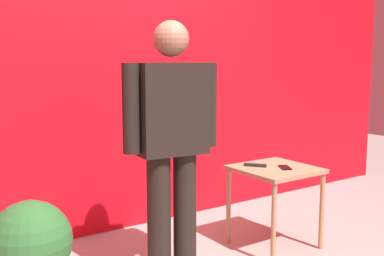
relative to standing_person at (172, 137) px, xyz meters
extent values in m
cube|color=red|center=(0.38, 1.04, 0.49)|extent=(6.18, 0.12, 2.83)
cylinder|color=black|center=(-0.09, 0.01, -0.52)|extent=(0.17, 0.17, 0.82)
cylinder|color=black|center=(0.09, -0.01, -0.52)|extent=(0.17, 0.17, 0.82)
cube|color=black|center=(0.00, 0.00, 0.18)|extent=(0.47, 0.27, 0.58)
cube|color=red|center=(0.01, 0.11, 0.21)|extent=(0.13, 0.03, 0.49)
cube|color=#B2333D|center=(0.01, 0.12, 0.19)|extent=(0.05, 0.01, 0.44)
cylinder|color=black|center=(-0.27, 0.03, 0.20)|extent=(0.12, 0.12, 0.55)
cylinder|color=black|center=(0.27, -0.03, 0.20)|extent=(0.12, 0.12, 0.55)
sphere|color=#A87A5B|center=(0.00, 0.00, 0.62)|extent=(0.23, 0.23, 0.23)
cube|color=tan|center=(0.91, -0.02, -0.33)|extent=(0.56, 0.56, 0.03)
cylinder|color=tan|center=(0.66, -0.26, -0.64)|extent=(0.04, 0.04, 0.59)
cylinder|color=tan|center=(1.16, -0.26, -0.64)|extent=(0.04, 0.04, 0.59)
cylinder|color=tan|center=(0.66, 0.23, -0.64)|extent=(0.04, 0.04, 0.59)
cylinder|color=tan|center=(1.16, 0.23, -0.64)|extent=(0.04, 0.04, 0.59)
cube|color=black|center=(0.95, -0.08, -0.31)|extent=(0.13, 0.16, 0.01)
cube|color=black|center=(0.81, 0.09, -0.31)|extent=(0.14, 0.16, 0.02)
sphere|color=#2D7233|center=(-0.94, -0.08, -0.46)|extent=(0.44, 0.44, 0.44)
camera|label=1|loc=(-1.59, -2.54, 0.49)|focal=44.49mm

